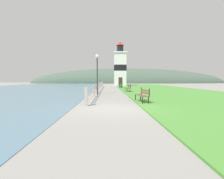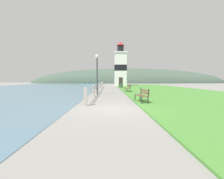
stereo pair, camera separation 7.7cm
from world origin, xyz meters
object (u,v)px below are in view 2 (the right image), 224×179
at_px(lighthouse, 120,67).
at_px(trash_bin, 121,85).
at_px(park_bench_near, 142,94).
at_px(park_bench_far, 121,85).
at_px(park_bench_midway, 128,87).
at_px(lamp_post, 97,67).

bearing_deg(lighthouse, trash_bin, -92.68).
bearing_deg(trash_bin, park_bench_near, -90.38).
distance_m(park_bench_far, trash_bin, 2.21).
distance_m(park_bench_near, trash_bin, 21.50).
xyz_separation_m(park_bench_midway, lamp_post, (-3.48, -3.50, 2.20)).
relative_size(park_bench_near, lamp_post, 0.45).
xyz_separation_m(park_bench_far, lamp_post, (-3.31, -13.08, 2.20)).
bearing_deg(lamp_post, trash_bin, 77.20).
xyz_separation_m(park_bench_near, trash_bin, (0.14, 21.50, -0.11)).
bearing_deg(park_bench_near, park_bench_far, -95.30).
bearing_deg(lamp_post, park_bench_near, -61.83).
distance_m(park_bench_midway, park_bench_far, 9.59).
relative_size(park_bench_midway, park_bench_far, 0.89).
relative_size(trash_bin, lamp_post, 0.21).
distance_m(park_bench_far, lamp_post, 13.67).
relative_size(park_bench_near, trash_bin, 2.11).
bearing_deg(lighthouse, park_bench_near, -91.07).
xyz_separation_m(park_bench_near, lamp_post, (-3.33, 6.22, 2.20)).
bearing_deg(park_bench_midway, park_bench_far, -90.96).
height_order(lighthouse, lamp_post, lighthouse).
bearing_deg(lamp_post, lighthouse, 80.94).
relative_size(park_bench_far, lamp_post, 0.49).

